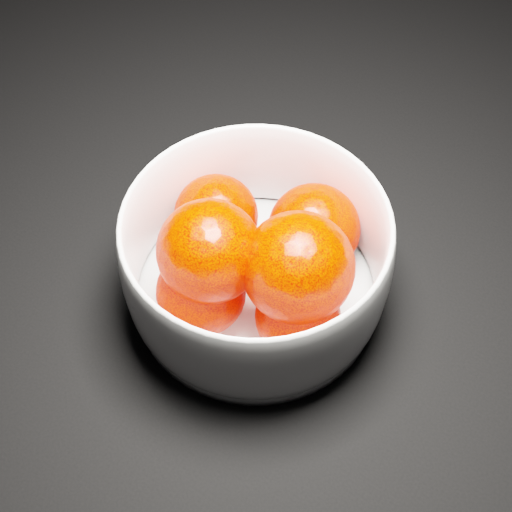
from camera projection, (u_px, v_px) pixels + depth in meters
The scene contains 2 objects.
bowl at pixel (256, 260), 0.55m from camera, with size 0.21×0.21×0.10m.
orange_pile at pixel (258, 258), 0.53m from camera, with size 0.17×0.17×0.12m.
Camera 1 is at (0.00, -0.08, 0.49)m, focal length 50.00 mm.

